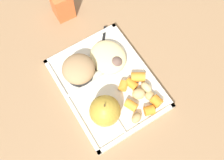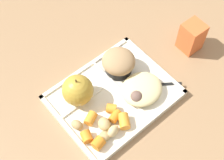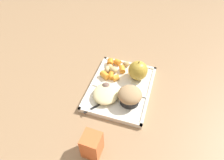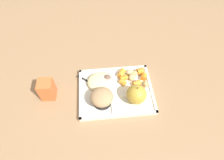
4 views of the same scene
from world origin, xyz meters
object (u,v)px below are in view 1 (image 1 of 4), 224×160
Objects in this scene: lunch_tray at (107,84)px; milk_carton at (62,5)px; bran_muffin at (79,70)px; plastic_fork at (102,51)px; green_apple at (105,111)px.

milk_carton reaches higher than lunch_tray.
bran_muffin is 0.70× the size of plastic_fork.
green_apple is at bearing 145.54° from lunch_tray.
lunch_tray is at bearing 156.76° from plastic_fork.
bran_muffin is (0.06, 0.05, 0.04)m from lunch_tray.
bran_muffin is at bearing 0.00° from green_apple.
green_apple is 0.20m from plastic_fork.
bran_muffin is at bearing 165.85° from milk_carton.
green_apple is at bearing 151.47° from plastic_fork.
green_apple reaches higher than bran_muffin.
lunch_tray is 2.41× the size of plastic_fork.
plastic_fork is at bearing -23.24° from lunch_tray.
plastic_fork is (0.17, -0.09, -0.04)m from green_apple.
green_apple reaches higher than plastic_fork.
plastic_fork is at bearing -169.59° from milk_carton.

